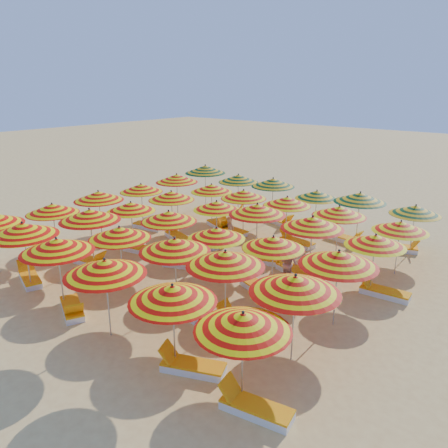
{
  "coord_description": "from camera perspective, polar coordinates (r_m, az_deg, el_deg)",
  "views": [
    {
      "loc": [
        11.24,
        -13.05,
        7.3
      ],
      "look_at": [
        0.0,
        0.5,
        1.6
      ],
      "focal_mm": 35.0,
      "sensor_mm": 36.0,
      "label": 1
    }
  ],
  "objects": [
    {
      "name": "umbrella_24",
      "position": [
        24.72,
        -6.2,
        5.96
      ],
      "size": [
        3.09,
        3.09,
        2.51
      ],
      "color": "silver",
      "rests_on": "ground"
    },
    {
      "name": "lounger_20",
      "position": [
        23.88,
        7.29,
        0.37
      ],
      "size": [
        1.83,
        1.07,
        0.69
      ],
      "rotation": [
        0.0,
        0.0,
        -0.3
      ],
      "color": "white",
      "rests_on": "ground"
    },
    {
      "name": "lounger_18",
      "position": [
        20.89,
        9.42,
        -2.32
      ],
      "size": [
        1.79,
        0.79,
        0.69
      ],
      "rotation": [
        0.0,
        0.0,
        3.02
      ],
      "color": "white",
      "rests_on": "ground"
    },
    {
      "name": "umbrella_6",
      "position": [
        20.33,
        -21.51,
        1.86
      ],
      "size": [
        2.34,
        2.34,
        2.39
      ],
      "color": "silver",
      "rests_on": "ground"
    },
    {
      "name": "umbrella_31",
      "position": [
        24.98,
        1.88,
        5.96
      ],
      "size": [
        2.52,
        2.52,
        2.41
      ],
      "color": "silver",
      "rests_on": "ground"
    },
    {
      "name": "lounger_9",
      "position": [
        16.17,
        4.73,
        -8.35
      ],
      "size": [
        1.83,
        1.07,
        0.69
      ],
      "rotation": [
        0.0,
        0.0,
        -0.3
      ],
      "color": "white",
      "rests_on": "ground"
    },
    {
      "name": "umbrella_26",
      "position": [
        21.43,
        2.58,
        3.88
      ],
      "size": [
        2.85,
        2.85,
        2.39
      ],
      "color": "silver",
      "rests_on": "ground"
    },
    {
      "name": "umbrella_29",
      "position": [
        18.23,
        22.06,
        -0.31
      ],
      "size": [
        2.17,
        2.17,
        2.27
      ],
      "color": "silver",
      "rests_on": "ground"
    },
    {
      "name": "umbrella_32",
      "position": [
        23.76,
        6.42,
        5.41
      ],
      "size": [
        3.07,
        3.07,
        2.49
      ],
      "color": "silver",
      "rests_on": "ground"
    },
    {
      "name": "umbrella_5",
      "position": [
        10.15,
        2.49,
        -12.69
      ],
      "size": [
        2.76,
        2.76,
        2.42
      ],
      "color": "silver",
      "rests_on": "ground"
    },
    {
      "name": "lounger_8",
      "position": [
        18.28,
        -5.16,
        -5.15
      ],
      "size": [
        1.82,
        1.2,
        0.69
      ],
      "rotation": [
        0.0,
        0.0,
        0.39
      ],
      "color": "white",
      "rests_on": "ground"
    },
    {
      "name": "umbrella_22",
      "position": [
        16.89,
        11.48,
        0.17
      ],
      "size": [
        3.04,
        3.04,
        2.56
      ],
      "color": "silver",
      "rests_on": "ground"
    },
    {
      "name": "umbrella_13",
      "position": [
        19.93,
        -12.06,
        2.2
      ],
      "size": [
        2.33,
        2.33,
        2.31
      ],
      "color": "silver",
      "rests_on": "ground"
    },
    {
      "name": "umbrella_11",
      "position": [
        11.66,
        9.28,
        -7.81
      ],
      "size": [
        2.64,
        2.64,
        2.59
      ],
      "color": "silver",
      "rests_on": "ground"
    },
    {
      "name": "umbrella_19",
      "position": [
        21.35,
        -6.89,
        3.7
      ],
      "size": [
        2.66,
        2.66,
        2.38
      ],
      "color": "silver",
      "rests_on": "ground"
    },
    {
      "name": "umbrella_28",
      "position": [
        19.05,
        14.82,
        1.61
      ],
      "size": [
        2.59,
        2.59,
        2.43
      ],
      "color": "silver",
      "rests_on": "ground"
    },
    {
      "name": "umbrella_3",
      "position": [
        13.1,
        -15.29,
        -5.51
      ],
      "size": [
        2.92,
        2.92,
        2.53
      ],
      "color": "silver",
      "rests_on": "ground"
    },
    {
      "name": "lounger_0",
      "position": [
        18.48,
        -24.03,
        -6.46
      ],
      "size": [
        1.83,
        1.07,
        0.69
      ],
      "rotation": [
        0.0,
        0.0,
        2.84
      ],
      "color": "white",
      "rests_on": "ground"
    },
    {
      "name": "lounger_6",
      "position": [
        13.96,
        2.26,
        -12.88
      ],
      "size": [
        1.74,
        0.6,
        0.69
      ],
      "rotation": [
        0.0,
        0.0,
        3.15
      ],
      "color": "white",
      "rests_on": "ground"
    },
    {
      "name": "lounger_21",
      "position": [
        21.85,
        15.48,
        -1.83
      ],
      "size": [
        1.8,
        0.83,
        0.69
      ],
      "rotation": [
        0.0,
        0.0,
        -0.15
      ],
      "color": "white",
      "rests_on": "ground"
    },
    {
      "name": "umbrella_33",
      "position": [
        22.19,
        12.02,
        3.75
      ],
      "size": [
        2.64,
        2.64,
        2.29
      ],
      "color": "silver",
      "rests_on": "ground"
    },
    {
      "name": "umbrella_27",
      "position": [
        20.42,
        8.25,
        2.94
      ],
      "size": [
        2.64,
        2.64,
        2.36
      ],
      "color": "silver",
      "rests_on": "ground"
    },
    {
      "name": "lounger_7",
      "position": [
        20.13,
        -10.88,
        -3.2
      ],
      "size": [
        1.81,
        0.91,
        0.69
      ],
      "rotation": [
        0.0,
        0.0,
        3.34
      ],
      "color": "white",
      "rests_on": "ground"
    },
    {
      "name": "lounger_5",
      "position": [
        14.85,
        -5.36,
        -10.91
      ],
      "size": [
        1.77,
        0.72,
        0.69
      ],
      "rotation": [
        0.0,
        0.0,
        3.06
      ],
      "color": "white",
      "rests_on": "ground"
    },
    {
      "name": "beachgoer_a",
      "position": [
        20.39,
        0.8,
        -0.96
      ],
      "size": [
        0.45,
        0.58,
        1.39
      ],
      "primitive_type": "imported",
      "rotation": [
        0.0,
        0.0,
        1.83
      ],
      "color": "tan",
      "rests_on": "ground"
    },
    {
      "name": "umbrella_1",
      "position": [
        17.14,
        -24.79,
        -0.69
      ],
      "size": [
        2.68,
        2.68,
        2.63
      ],
      "color": "silver",
      "rests_on": "ground"
    },
    {
      "name": "lounger_3",
      "position": [
        10.96,
        4.04,
        -22.83
      ],
      "size": [
        1.81,
        0.89,
        0.69
      ],
      "rotation": [
        0.0,
        0.0,
        3.33
      ],
      "color": "white",
      "rests_on": "ground"
    },
    {
      "name": "umbrella_14",
      "position": [
        17.85,
        -7.24,
        0.98
      ],
      "size": [
        2.55,
        2.55,
        2.43
      ],
      "color": "silver",
      "rests_on": "ground"
    },
    {
      "name": "umbrella_25",
      "position": [
        22.94,
        -1.64,
        4.7
      ],
      "size": [
        2.51,
        2.51,
        2.33
      ],
      "color": "silver",
      "rests_on": "ground"
    },
    {
      "name": "umbrella_15",
      "position": [
        16.15,
        -0.98,
        -1.21
      ],
      "size": [
        2.84,
        2.84,
        2.27
      ],
      "color": "silver",
      "rests_on": "ground"
    },
    {
      "name": "lounger_10",
      "position": [
        23.23,
        -9.75,
        -0.25
      ],
      "size": [
        1.81,
        0.9,
        0.69
      ],
      "rotation": [
        0.0,
        0.0,
        0.19
      ],
      "color": "white",
      "rests_on": "ground"
    },
    {
      "name": "lounger_17",
      "position": [
        22.22,
        1.06,
        -0.82
      ],
      "size": [
        1.79,
        0.78,
        0.69
      ],
      "rotation": [
        0.0,
        0.0,
        3.02
      ],
      "color": "white",
      "rests_on": "ground"
    },
    {
      "name": "umbrella_16",
      "position": [
        15.16,
        6.46,
        -2.43
      ],
      "size": [
        2.79,
        2.79,
        2.33
      ],
      "color": "silver",
      "rests_on": "ground"
    },
    {
      "name": "umbrella_9",
      "position": [
        14.44,
        -6.45,
        -2.77
      ],
      "size": [
        2.69,
        2.69,
        2.52
      ],
      "color": "silver",
      "rests_on": "ground"
    },
    {
      "name": "umbrella_17",
      "position": [
        13.64,
        14.74,
        -4.39
      ],
      "size": [
        3.07,
        3.07,
        2.56
      ],
      "color": "silver",
      "rests_on": "ground"
    },
    {
      "name": "ground",
      "position": [
        18.71,
        -0.98,
        -5.03
      ],
      "size": [
        120.0,
        120.0,
        0.0
      ],
      "primitive_type": "plane",
      "color": "#EDBF69",
      "rests_on": "ground"
    },
    {
      "name": "umbrella_20",
      "position": [
        19.82,
        -0.98,
        2.41
      ],
      "size": [
        2.43,
        2.43,
        2.27
      ],
      "color": "silver",
      "rests_on": "ground"
    },
    {
      "name": "umbrella_7",
      "position": [
        18.21,
        -17.15,
        1.12
      ],
      "size": [
        2.67,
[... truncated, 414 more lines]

